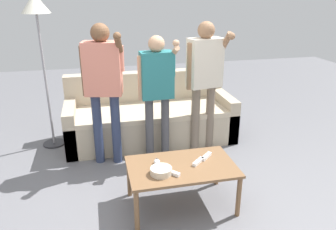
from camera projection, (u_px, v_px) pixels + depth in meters
ground_plane at (160, 201)px, 3.19m from camera, size 12.00×12.00×0.00m
couch at (150, 117)px, 4.44m from camera, size 2.19×0.86×0.86m
coffee_table at (182, 170)px, 3.00m from camera, size 0.98×0.60×0.42m
snack_bowl at (161, 171)px, 2.84m from camera, size 0.19×0.19×0.06m
game_remote_nunchuk at (157, 162)px, 3.00m from camera, size 0.06×0.09×0.05m
floor_lamp at (37, 17)px, 3.77m from camera, size 0.33×0.33×1.88m
player_left at (103, 79)px, 3.56m from camera, size 0.46×0.40×1.60m
player_center at (157, 84)px, 3.69m from camera, size 0.44×0.28×1.46m
player_right at (205, 73)px, 3.87m from camera, size 0.50×0.36×1.59m
game_remote_wand_near at (172, 173)px, 2.84m from camera, size 0.13×0.13×0.03m
game_remote_wand_far at (198, 162)px, 3.02m from camera, size 0.14×0.13×0.03m
game_remote_wand_spare at (206, 156)px, 3.11m from camera, size 0.14×0.13×0.03m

